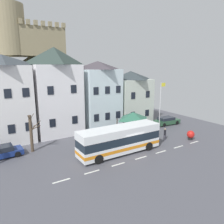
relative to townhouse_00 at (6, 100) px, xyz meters
The scene contains 19 objects.
ground_plane 17.25m from the townhouse_00, 45.53° to the right, with size 40.00×60.00×0.07m.
townhouse_00 is the anchor object (origin of this frame).
townhouse_01 6.62m from the townhouse_00, ahead, with size 6.34×5.66×12.38m.
townhouse_02 13.55m from the townhouse_00, ahead, with size 5.81×5.96×10.53m.
townhouse_03 20.01m from the townhouse_00, ahead, with size 6.21×5.77×8.89m.
hilltop_castle 24.92m from the townhouse_00, 68.24° to the left, with size 37.02×37.02×21.98m.
transit_bus 15.50m from the townhouse_00, 47.10° to the right, with size 10.01×2.70×3.10m.
bus_shelter 16.95m from the townhouse_00, 24.19° to the right, with size 3.60×3.60×3.45m.
parked_car_00 7.34m from the townhouse_00, 105.57° to the right, with size 4.18×2.12×1.31m.
parked_car_01 24.81m from the townhouse_00, 12.44° to the right, with size 4.45×2.23×1.29m.
parked_car_02 17.87m from the townhouse_00, 16.96° to the right, with size 4.32×2.18×1.42m.
pedestrian_00 21.27m from the townhouse_00, 30.51° to the right, with size 0.29×0.29×1.60m.
pedestrian_01 20.51m from the townhouse_00, 26.83° to the right, with size 0.33×0.33×1.58m.
pedestrian_02 20.06m from the townhouse_00, 29.41° to the right, with size 0.32×0.32×1.58m.
pedestrian_03 19.25m from the townhouse_00, 27.66° to the right, with size 0.31×0.31×1.44m.
public_bench 16.65m from the townhouse_00, 17.60° to the right, with size 1.68×0.48×0.87m.
flagpole 21.89m from the townhouse_00, 17.09° to the right, with size 0.95×0.10×7.32m.
harbour_buoy 24.74m from the townhouse_00, 30.64° to the right, with size 1.02×1.02×1.27m.
bare_tree_01 6.42m from the townhouse_00, 71.33° to the right, with size 1.46×1.23×4.55m.
Camera 1 is at (-14.25, -18.51, 10.00)m, focal length 34.33 mm.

